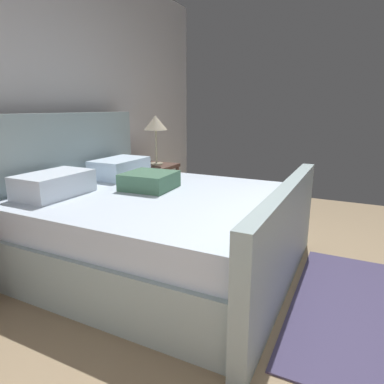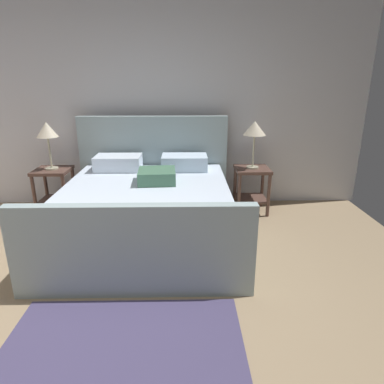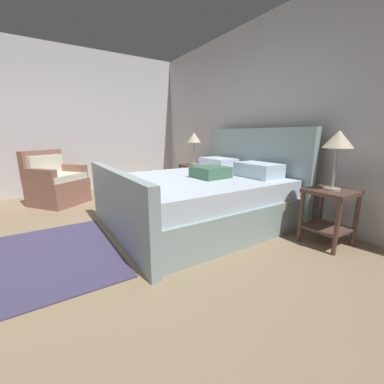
{
  "view_description": "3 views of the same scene",
  "coord_description": "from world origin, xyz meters",
  "views": [
    {
      "loc": [
        -2.18,
        0.21,
        1.3
      ],
      "look_at": [
        0.09,
        1.33,
        0.66
      ],
      "focal_mm": 31.46,
      "sensor_mm": 36.0,
      "label": 1
    },
    {
      "loc": [
        0.48,
        -1.8,
        1.69
      ],
      "look_at": [
        0.54,
        1.46,
        0.61
      ],
      "focal_mm": 31.63,
      "sensor_mm": 36.0,
      "label": 2
    },
    {
      "loc": [
        2.63,
        -0.1,
        1.16
      ],
      "look_at": [
        0.2,
        1.48,
        0.48
      ],
      "focal_mm": 22.84,
      "sensor_mm": 36.0,
      "label": 3
    }
  ],
  "objects": [
    {
      "name": "bed",
      "position": [
        0.06,
        1.69,
        0.35
      ],
      "size": [
        1.95,
        2.15,
        1.25
      ],
      "color": "#99AEB0",
      "rests_on": "ground"
    },
    {
      "name": "wall_back",
      "position": [
        0.0,
        2.92,
        1.4
      ],
      "size": [
        5.89,
        0.12,
        2.8
      ],
      "primitive_type": "cube",
      "color": "silver",
      "rests_on": "ground"
    },
    {
      "name": "nightstand_right",
      "position": [
        1.35,
        2.46,
        0.4
      ],
      "size": [
        0.44,
        0.44,
        0.6
      ],
      "color": "brown",
      "rests_on": "ground"
    },
    {
      "name": "armchair",
      "position": [
        -2.03,
        0.17,
        0.35
      ],
      "size": [
        1.01,
        1.01,
        0.9
      ],
      "color": "#946253",
      "rests_on": "ground"
    },
    {
      "name": "area_rug",
      "position": [
        0.06,
        -0.07,
        0.01
      ],
      "size": [
        1.62,
        1.16,
        0.01
      ],
      "primitive_type": "cube",
      "rotation": [
        0.0,
        0.0,
        0.0
      ],
      "color": "#453E60",
      "rests_on": "ground"
    },
    {
      "name": "wall_side_left",
      "position": [
        -2.94,
        0.0,
        1.4
      ],
      "size": [
        0.12,
        5.84,
        2.8
      ],
      "primitive_type": "cube",
      "color": "silver",
      "rests_on": "ground"
    },
    {
      "name": "nightstand_left",
      "position": [
        -1.24,
        2.46,
        0.4
      ],
      "size": [
        0.44,
        0.44,
        0.6
      ],
      "color": "brown",
      "rests_on": "ground"
    },
    {
      "name": "table_lamp_right",
      "position": [
        1.35,
        2.46,
        1.09
      ],
      "size": [
        0.29,
        0.29,
        0.6
      ],
      "color": "#B7B293",
      "rests_on": "nightstand_right"
    },
    {
      "name": "table_lamp_left",
      "position": [
        -1.24,
        2.46,
        1.08
      ],
      "size": [
        0.26,
        0.26,
        0.6
      ],
      "color": "#B7B293",
      "rests_on": "nightstand_left"
    },
    {
      "name": "ground_plane",
      "position": [
        0.0,
        0.0,
        -0.01
      ],
      "size": [
        5.77,
        5.72,
        0.02
      ],
      "primitive_type": "cube",
      "color": "#988060"
    }
  ]
}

